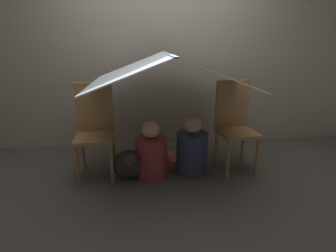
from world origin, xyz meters
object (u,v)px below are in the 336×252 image
Objects in this scene: chair_right at (235,123)px; dog at (131,164)px; chair_left at (95,127)px; person_front at (151,154)px; person_second at (192,150)px.

dog is at bearing -177.62° from chair_right.
chair_left is 1.59× the size of person_front.
chair_right is at bearing 10.66° from person_second.
chair_left is 1.00× the size of chair_right.
person_front is 0.45m from person_second.
chair_right is 0.98m from person_front.
person_front is at bearing -15.60° from chair_left.
chair_left is at bearing 154.25° from dog.
chair_left is 1.52m from chair_right.
chair_right is (1.52, -0.00, 0.00)m from chair_left.
person_front reaches higher than dog.
person_front is at bearing -178.01° from chair_right.
dog is at bearing -28.25° from chair_left.
chair_left is 2.51× the size of dog.
chair_left is at bearing 173.77° from chair_right.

